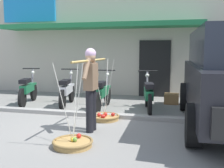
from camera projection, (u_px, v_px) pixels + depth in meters
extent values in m
plane|color=gray|center=(79.00, 123.00, 6.11)|extent=(90.00, 90.00, 0.00)
cube|color=gray|center=(89.00, 114.00, 6.78)|extent=(20.00, 0.24, 0.10)
cylinder|color=black|center=(90.00, 112.00, 5.40)|extent=(0.15, 0.15, 0.86)
cylinder|color=black|center=(93.00, 110.00, 5.57)|extent=(0.15, 0.15, 0.86)
cube|color=#84664C|center=(91.00, 76.00, 5.39)|extent=(0.21, 0.34, 0.54)
sphere|color=tan|center=(91.00, 56.00, 5.34)|extent=(0.21, 0.21, 0.21)
sphere|color=#D1A8CC|center=(91.00, 54.00, 5.34)|extent=(0.22, 0.22, 0.22)
cylinder|color=#84664C|center=(86.00, 69.00, 5.14)|extent=(0.10, 0.34, 0.43)
cylinder|color=#84664C|center=(95.00, 67.00, 5.60)|extent=(0.10, 0.34, 0.43)
cylinder|color=tan|center=(91.00, 61.00, 5.35)|extent=(0.09, 1.87, 0.04)
cylinder|color=#B2894C|center=(73.00, 144.00, 4.64)|extent=(0.66, 0.66, 0.09)
torus|color=olive|center=(73.00, 141.00, 4.63)|extent=(0.71, 0.71, 0.05)
sphere|color=red|center=(79.00, 136.00, 4.81)|extent=(0.09, 0.09, 0.09)
sphere|color=#63993A|center=(75.00, 139.00, 4.61)|extent=(0.08, 0.08, 0.08)
sphere|color=yellow|center=(73.00, 139.00, 4.63)|extent=(0.08, 0.08, 0.08)
cylinder|color=silver|center=(75.00, 101.00, 4.69)|extent=(0.01, 0.32, 1.36)
cylinder|color=silver|center=(63.00, 103.00, 4.50)|extent=(0.27, 0.17, 1.36)
cylinder|color=silver|center=(78.00, 104.00, 4.44)|extent=(0.27, 0.17, 1.36)
cylinder|color=#B2894C|center=(105.00, 118.00, 6.42)|extent=(0.66, 0.66, 0.09)
torus|color=olive|center=(105.00, 116.00, 6.42)|extent=(0.71, 0.71, 0.05)
sphere|color=red|center=(105.00, 114.00, 6.40)|extent=(0.10, 0.10, 0.10)
sphere|color=red|center=(99.00, 115.00, 6.35)|extent=(0.09, 0.09, 0.09)
sphere|color=red|center=(104.00, 116.00, 6.23)|extent=(0.08, 0.08, 0.08)
sphere|color=red|center=(102.00, 116.00, 6.23)|extent=(0.09, 0.09, 0.09)
sphere|color=red|center=(113.00, 114.00, 6.40)|extent=(0.09, 0.09, 0.09)
sphere|color=gold|center=(105.00, 114.00, 6.40)|extent=(0.09, 0.09, 0.09)
cylinder|color=silver|center=(106.00, 87.00, 6.48)|extent=(0.01, 0.32, 1.36)
cylinder|color=silver|center=(98.00, 88.00, 6.29)|extent=(0.27, 0.17, 1.36)
cylinder|color=silver|center=(109.00, 89.00, 6.23)|extent=(0.27, 0.17, 1.36)
cylinder|color=black|center=(34.00, 92.00, 8.88)|extent=(0.23, 0.58, 0.58)
cylinder|color=black|center=(22.00, 98.00, 7.65)|extent=(0.23, 0.58, 0.58)
cube|color=#19663D|center=(33.00, 84.00, 8.85)|extent=(0.21, 0.31, 0.06)
cube|color=#19663D|center=(27.00, 88.00, 8.14)|extent=(0.44, 0.92, 0.24)
cube|color=black|center=(25.00, 81.00, 7.93)|extent=(0.36, 0.60, 0.12)
cylinder|color=slate|center=(32.00, 80.00, 8.74)|extent=(0.14, 0.30, 0.76)
cylinder|color=black|center=(31.00, 69.00, 8.61)|extent=(0.53, 0.18, 0.04)
sphere|color=silver|center=(33.00, 72.00, 8.78)|extent=(0.11, 0.11, 0.11)
cylinder|color=black|center=(72.00, 93.00, 8.63)|extent=(0.19, 0.58, 0.58)
cylinder|color=black|center=(62.00, 100.00, 7.40)|extent=(0.19, 0.58, 0.58)
cube|color=silver|center=(71.00, 85.00, 8.59)|extent=(0.19, 0.30, 0.06)
cube|color=silver|center=(66.00, 89.00, 7.88)|extent=(0.37, 0.92, 0.24)
cube|color=black|center=(65.00, 82.00, 7.68)|extent=(0.32, 0.59, 0.12)
cylinder|color=slate|center=(71.00, 81.00, 8.48)|extent=(0.12, 0.30, 0.76)
cylinder|color=black|center=(70.00, 69.00, 8.35)|extent=(0.54, 0.14, 0.04)
sphere|color=silver|center=(71.00, 73.00, 8.53)|extent=(0.11, 0.11, 0.11)
cylinder|color=black|center=(108.00, 95.00, 8.16)|extent=(0.11, 0.58, 0.58)
cylinder|color=black|center=(97.00, 103.00, 6.96)|extent=(0.11, 0.58, 0.58)
cube|color=#19663D|center=(108.00, 87.00, 8.13)|extent=(0.15, 0.29, 0.06)
cube|color=#19663D|center=(102.00, 92.00, 7.43)|extent=(0.25, 0.91, 0.24)
cube|color=black|center=(100.00, 84.00, 7.23)|extent=(0.25, 0.57, 0.12)
cylinder|color=slate|center=(107.00, 83.00, 8.02)|extent=(0.07, 0.30, 0.76)
cylinder|color=black|center=(106.00, 70.00, 7.89)|extent=(0.54, 0.06, 0.04)
sphere|color=silver|center=(107.00, 74.00, 8.06)|extent=(0.11, 0.11, 0.11)
cylinder|color=black|center=(147.00, 97.00, 7.87)|extent=(0.18, 0.59, 0.58)
cylinder|color=black|center=(150.00, 106.00, 6.64)|extent=(0.18, 0.59, 0.58)
cube|color=#19663D|center=(147.00, 88.00, 7.84)|extent=(0.19, 0.30, 0.06)
cube|color=#19663D|center=(149.00, 94.00, 7.13)|extent=(0.35, 0.92, 0.24)
cube|color=black|center=(149.00, 85.00, 6.92)|extent=(0.31, 0.59, 0.12)
cylinder|color=slate|center=(147.00, 84.00, 7.72)|extent=(0.11, 0.30, 0.76)
cylinder|color=black|center=(148.00, 71.00, 7.60)|extent=(0.54, 0.13, 0.04)
sphere|color=silver|center=(147.00, 75.00, 7.77)|extent=(0.11, 0.11, 0.11)
cylinder|color=black|center=(194.00, 125.00, 4.59)|extent=(0.28, 0.77, 0.76)
cylinder|color=black|center=(185.00, 97.00, 7.42)|extent=(0.28, 0.77, 0.76)
cube|color=beige|center=(117.00, 40.00, 12.30)|extent=(13.00, 5.00, 4.20)
cube|color=#237F47|center=(98.00, 26.00, 9.37)|extent=(7.15, 1.00, 0.16)
cube|color=#1E84D1|center=(29.00, 10.00, 10.42)|extent=(2.20, 0.08, 0.90)
cube|color=black|center=(155.00, 69.00, 9.54)|extent=(1.10, 0.06, 2.00)
cube|color=olive|center=(171.00, 99.00, 8.33)|extent=(0.44, 0.36, 0.32)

